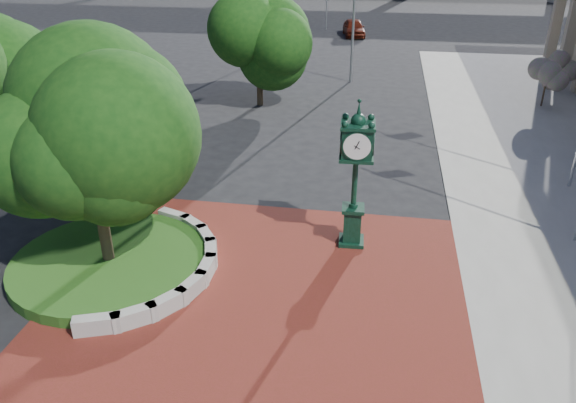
{
  "coord_description": "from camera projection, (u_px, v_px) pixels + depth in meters",
  "views": [
    {
      "loc": [
        3.12,
        -13.87,
        9.98
      ],
      "look_at": [
        0.5,
        1.5,
        2.11
      ],
      "focal_mm": 35.0,
      "sensor_mm": 36.0,
      "label": 1
    }
  ],
  "objects": [
    {
      "name": "shrub_mid",
      "position": [
        546.0,
        80.0,
        32.59
      ],
      "size": [
        1.2,
        1.2,
        2.2
      ],
      "color": "#38281C",
      "rests_on": "ground"
    },
    {
      "name": "plaza",
      "position": [
        256.0,
        302.0,
        16.28
      ],
      "size": [
        12.0,
        12.0,
        0.04
      ],
      "primitive_type": "cube",
      "color": "maroon",
      "rests_on": "ground"
    },
    {
      "name": "shrub_far",
      "position": [
        562.0,
        67.0,
        35.45
      ],
      "size": [
        1.2,
        1.2,
        2.2
      ],
      "color": "#38281C",
      "rests_on": "ground"
    },
    {
      "name": "planter_wall",
      "position": [
        178.0,
        268.0,
        17.45
      ],
      "size": [
        2.96,
        6.77,
        0.54
      ],
      "color": "#9E9B93",
      "rests_on": "ground"
    },
    {
      "name": "grass_bed",
      "position": [
        110.0,
        263.0,
        17.83
      ],
      "size": [
        6.1,
        6.1,
        0.4
      ],
      "primitive_type": "cylinder",
      "color": "#194413",
      "rests_on": "ground"
    },
    {
      "name": "post_clock",
      "position": [
        355.0,
        170.0,
        18.04
      ],
      "size": [
        1.1,
        1.1,
        5.02
      ],
      "color": "black",
      "rests_on": "ground"
    },
    {
      "name": "tree_planter",
      "position": [
        92.0,
        160.0,
        16.24
      ],
      "size": [
        5.2,
        5.2,
        6.33
      ],
      "color": "#38281C",
      "rests_on": "ground"
    },
    {
      "name": "tree_street",
      "position": [
        259.0,
        50.0,
        32.15
      ],
      "size": [
        4.4,
        4.4,
        5.45
      ],
      "color": "#38281C",
      "rests_on": "ground"
    },
    {
      "name": "ground",
      "position": [
        264.0,
        283.0,
        17.17
      ],
      "size": [
        200.0,
        200.0,
        0.0
      ],
      "primitive_type": "plane",
      "color": "black",
      "rests_on": "ground"
    },
    {
      "name": "parked_car",
      "position": [
        354.0,
        28.0,
        52.96
      ],
      "size": [
        2.59,
        4.78,
        1.54
      ],
      "primitive_type": "imported",
      "rotation": [
        0.0,
        0.0,
        0.18
      ],
      "color": "#51170B",
      "rests_on": "ground"
    }
  ]
}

